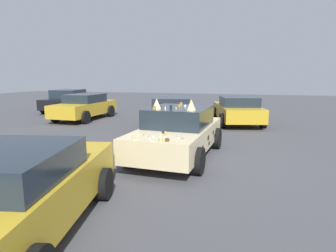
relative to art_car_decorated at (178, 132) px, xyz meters
name	(u,v)px	position (x,y,z in m)	size (l,w,h in m)	color
ground_plane	(178,156)	(-0.03, 0.00, -0.73)	(60.00, 60.00, 0.00)	#47474C
art_car_decorated	(178,132)	(0.00, 0.00, 0.00)	(4.42, 2.24, 1.73)	beige
parked_sedan_row_back_far	(237,110)	(6.54, -1.42, -0.05)	(4.58, 2.80, 1.35)	gold
parked_sedan_row_back_center	(68,100)	(8.63, 9.68, -0.01)	(4.35, 2.46, 1.43)	black
parked_sedan_behind_right	(85,106)	(5.76, 6.62, -0.03)	(4.27, 1.98, 1.37)	gold
parked_sedan_behind_left	(19,191)	(-4.77, 1.24, -0.04)	(4.39, 2.55, 1.37)	gold
parked_sedan_far_right	(172,112)	(4.56, 1.41, -0.03)	(4.63, 2.65, 1.37)	red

